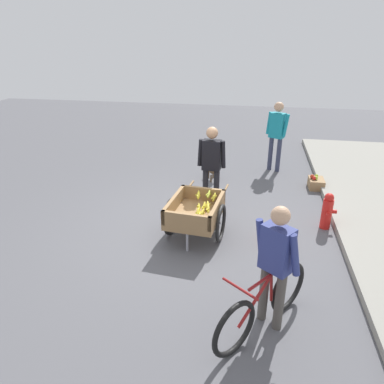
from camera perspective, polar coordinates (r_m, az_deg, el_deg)
The scene contains 10 objects.
ground_plane at distance 6.46m, azimuth -0.32°, elevation -5.67°, with size 24.00×24.00×0.00m, color #56565B.
fruit_cart at distance 6.00m, azimuth 0.60°, elevation -3.39°, with size 1.72×1.00×0.72m.
vendor_person at distance 6.81m, azimuth 3.11°, elevation 4.94°, with size 0.23×0.55×1.63m.
bicycle at distance 4.37m, azimuth 11.24°, elevation -17.19°, with size 1.36×1.05×0.85m.
cyclist_person at distance 4.12m, azimuth 13.16°, elevation -10.15°, with size 0.36×0.51×1.55m.
dog at distance 8.47m, azimuth 3.17°, elevation 3.71°, with size 0.64×0.32×0.40m.
fire_hydrant at distance 6.74m, azimuth 20.67°, elevation -2.83°, with size 0.25×0.25×0.67m.
plastic_bucket at distance 6.05m, azimuth 12.67°, elevation -6.96°, with size 0.28×0.28×0.29m, color #B21E1E.
apple_crate at distance 8.49m, azimuth 19.07°, elevation 1.37°, with size 0.44×0.32×0.32m.
bystander_person at distance 9.07m, azimuth 13.30°, elevation 9.53°, with size 0.34×0.51×1.71m.
Camera 1 is at (5.53, 1.02, 3.19)m, focal length 33.61 mm.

